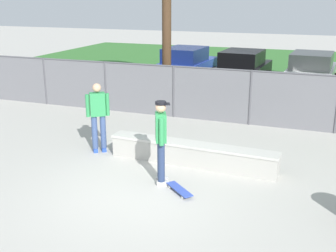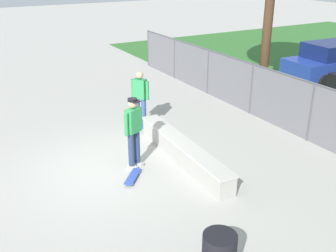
{
  "view_description": "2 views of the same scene",
  "coord_description": "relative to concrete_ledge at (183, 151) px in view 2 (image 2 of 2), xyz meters",
  "views": [
    {
      "loc": [
        3.33,
        -7.25,
        3.92
      ],
      "look_at": [
        0.17,
        1.24,
        1.11
      ],
      "focal_mm": 45.02,
      "sensor_mm": 36.0,
      "label": 1
    },
    {
      "loc": [
        8.42,
        -3.08,
        4.87
      ],
      "look_at": [
        0.02,
        1.7,
        0.82
      ],
      "focal_mm": 42.43,
      "sensor_mm": 36.0,
      "label": 2
    }
  ],
  "objects": [
    {
      "name": "ground_plane",
      "position": [
        -0.56,
        -1.83,
        -0.28
      ],
      "size": [
        80.0,
        80.0,
        0.0
      ],
      "primitive_type": "plane",
      "color": "#ADAAA3"
    },
    {
      "name": "skateboarder",
      "position": [
        -0.31,
        -1.24,
        0.75
      ],
      "size": [
        0.39,
        0.56,
        1.84
      ],
      "color": "beige",
      "rests_on": "ground"
    },
    {
      "name": "skateboard",
      "position": [
        0.22,
        -1.55,
        -0.2
      ],
      "size": [
        0.73,
        0.68,
        0.09
      ],
      "color": "#334CB2",
      "rests_on": "ground"
    },
    {
      "name": "chainlink_fence",
      "position": [
        -0.56,
        3.82,
        0.67
      ],
      "size": [
        17.89,
        0.07,
        1.74
      ],
      "color": "#4C4C51",
      "rests_on": "ground"
    },
    {
      "name": "concrete_ledge",
      "position": [
        0.0,
        0.0,
        0.0
      ],
      "size": [
        4.18,
        0.67,
        0.55
      ],
      "color": "#A8A59E",
      "rests_on": "ground"
    },
    {
      "name": "car_blue",
      "position": [
        -3.25,
        9.49,
        0.56
      ],
      "size": [
        2.23,
        4.31,
        1.66
      ],
      "color": "#233D9E",
      "rests_on": "ground"
    },
    {
      "name": "bystander",
      "position": [
        -2.53,
        0.02,
        0.73
      ],
      "size": [
        0.51,
        0.42,
        1.82
      ],
      "color": "#2647A5",
      "rests_on": "ground"
    }
  ]
}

